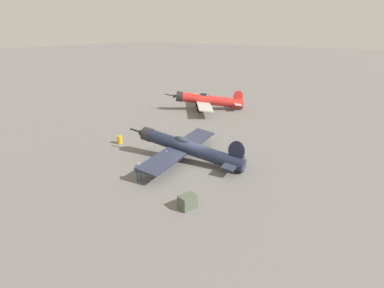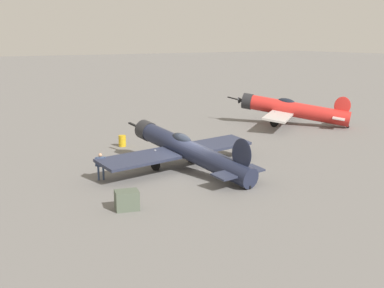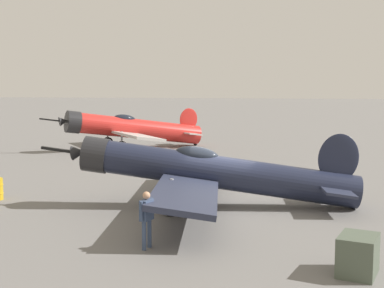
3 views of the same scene
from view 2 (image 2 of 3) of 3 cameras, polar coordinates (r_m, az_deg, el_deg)
name	(u,v)px [view 2 (image 2 of 3)]	position (r m, az deg, el deg)	size (l,w,h in m)	color
ground_plane	(192,172)	(31.63, 0.00, -3.19)	(400.00, 400.00, 0.00)	slate
airplane_foreground	(186,150)	(31.70, -0.64, -0.65)	(11.68, 12.05, 2.91)	#1E2338
airplane_mid_apron	(291,109)	(49.08, 11.21, 3.90)	(10.19, 10.45, 3.02)	red
ground_crew_mechanic	(101,164)	(30.11, -10.38, -2.24)	(0.62, 0.33, 1.64)	#384766
equipment_crate	(127,200)	(24.96, -7.44, -6.37)	(1.34, 1.14, 0.97)	#4C5647
fuel_drum	(122,141)	(39.16, -7.96, 0.35)	(0.60, 0.60, 0.88)	gold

